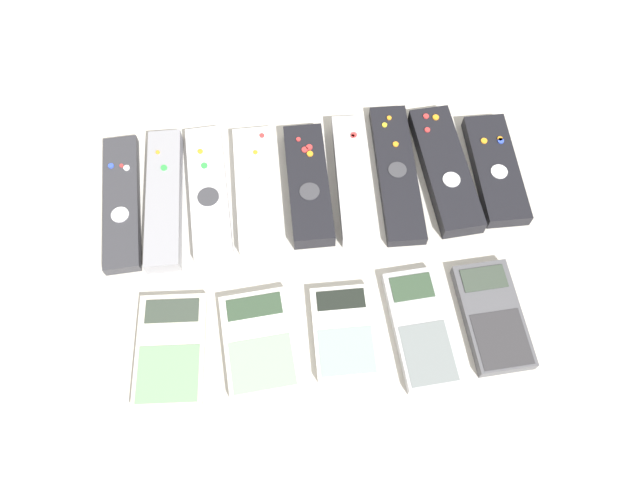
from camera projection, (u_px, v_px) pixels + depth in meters
The scene contains 15 objects.
ground_plane at pixel (323, 269), 0.80m from camera, with size 3.00×3.00×0.00m, color beige.
remote_0 at pixel (122, 202), 0.83m from camera, with size 0.05×0.21×0.02m.
remote_1 at pixel (164, 199), 0.83m from camera, with size 0.05×0.21×0.02m.
remote_2 at pixel (209, 192), 0.84m from camera, with size 0.06×0.20×0.02m.
remote_3 at pixel (258, 188), 0.84m from camera, with size 0.06×0.19×0.02m.
remote_4 at pixel (308, 184), 0.84m from camera, with size 0.05×0.18×0.03m.
remote_5 at pixel (354, 179), 0.84m from camera, with size 0.05×0.20×0.03m.
remote_6 at pixel (397, 173), 0.85m from camera, with size 0.06×0.22×0.02m.
remote_7 at pixel (445, 169), 0.85m from camera, with size 0.07×0.20×0.03m.
remote_8 at pixel (495, 169), 0.85m from camera, with size 0.06×0.17×0.02m.
calculator_0 at pixel (171, 349), 0.74m from camera, with size 0.09×0.14×0.01m.
calculator_1 at pixel (260, 342), 0.75m from camera, with size 0.09×0.13×0.02m.
calculator_2 at pixel (344, 332), 0.75m from camera, with size 0.08×0.11×0.02m.
calculator_3 at pixel (420, 328), 0.75m from camera, with size 0.07×0.15×0.02m.
calculator_4 at pixel (493, 316), 0.76m from camera, with size 0.08×0.14×0.02m.
Camera 1 is at (-0.04, -0.32, 0.73)m, focal length 35.00 mm.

